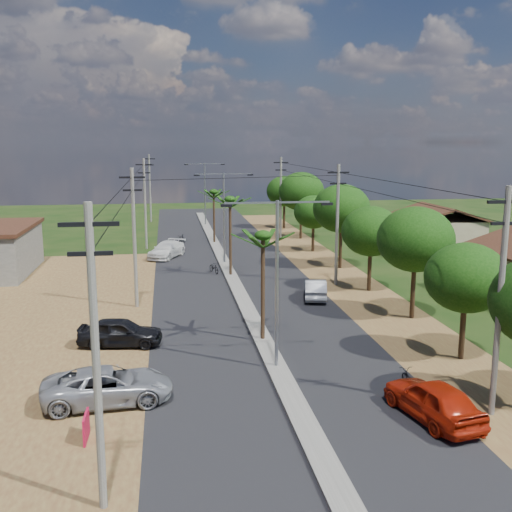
# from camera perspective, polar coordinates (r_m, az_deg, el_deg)

# --- Properties ---
(ground) EXTENTS (160.00, 160.00, 0.00)m
(ground) POSITION_cam_1_polar(r_m,az_deg,el_deg) (28.81, 1.94, -10.72)
(ground) COLOR black
(ground) RESTS_ON ground
(road) EXTENTS (12.00, 110.00, 0.04)m
(road) POSITION_cam_1_polar(r_m,az_deg,el_deg) (42.95, -1.71, -3.42)
(road) COLOR black
(road) RESTS_ON ground
(median) EXTENTS (1.00, 90.00, 0.18)m
(median) POSITION_cam_1_polar(r_m,az_deg,el_deg) (45.83, -2.16, -2.43)
(median) COLOR #605E56
(median) RESTS_ON ground
(dirt_shoulder_east) EXTENTS (5.00, 90.00, 0.03)m
(dirt_shoulder_east) POSITION_cam_1_polar(r_m,az_deg,el_deg) (44.74, 9.18, -2.99)
(dirt_shoulder_east) COLOR brown
(dirt_shoulder_east) RESTS_ON ground
(house_east_far) EXTENTS (7.60, 7.50, 4.60)m
(house_east_far) POSITION_cam_1_polar(r_m,az_deg,el_deg) (60.77, 16.80, 2.60)
(house_east_far) COLOR gray
(house_east_far) RESTS_ON ground
(tree_east_b) EXTENTS (4.00, 4.00, 5.83)m
(tree_east_b) POSITION_cam_1_polar(r_m,az_deg,el_deg) (30.63, 19.37, -1.98)
(tree_east_b) COLOR black
(tree_east_b) RESTS_ON ground
(tree_east_c) EXTENTS (4.60, 4.60, 6.83)m
(tree_east_c) POSITION_cam_1_polar(r_m,az_deg,el_deg) (36.86, 14.95, 1.53)
(tree_east_c) COLOR black
(tree_east_c) RESTS_ON ground
(tree_east_d) EXTENTS (4.20, 4.20, 6.13)m
(tree_east_d) POSITION_cam_1_polar(r_m,az_deg,el_deg) (43.27, 10.89, 2.32)
(tree_east_d) COLOR black
(tree_east_d) RESTS_ON ground
(tree_east_e) EXTENTS (4.80, 4.80, 7.14)m
(tree_east_e) POSITION_cam_1_polar(r_m,az_deg,el_deg) (50.78, 8.14, 4.49)
(tree_east_e) COLOR black
(tree_east_e) RESTS_ON ground
(tree_east_f) EXTENTS (3.80, 3.80, 5.52)m
(tree_east_f) POSITION_cam_1_polar(r_m,az_deg,el_deg) (58.47, 5.49, 4.18)
(tree_east_f) COLOR black
(tree_east_f) RESTS_ON ground
(tree_east_g) EXTENTS (5.00, 5.00, 7.38)m
(tree_east_g) POSITION_cam_1_polar(r_m,az_deg,el_deg) (66.23, 4.34, 6.14)
(tree_east_g) COLOR black
(tree_east_g) RESTS_ON ground
(tree_east_h) EXTENTS (4.40, 4.40, 6.52)m
(tree_east_h) POSITION_cam_1_polar(r_m,az_deg,el_deg) (74.01, 2.72, 6.18)
(tree_east_h) COLOR black
(tree_east_h) RESTS_ON ground
(palm_median_near) EXTENTS (2.00, 2.00, 6.15)m
(palm_median_near) POSITION_cam_1_polar(r_m,az_deg,el_deg) (31.15, 0.67, 1.51)
(palm_median_near) COLOR black
(palm_median_near) RESTS_ON ground
(palm_median_mid) EXTENTS (2.00, 2.00, 6.55)m
(palm_median_mid) POSITION_cam_1_polar(r_m,az_deg,el_deg) (46.84, -2.49, 5.07)
(palm_median_mid) COLOR black
(palm_median_mid) RESTS_ON ground
(palm_median_far) EXTENTS (2.00, 2.00, 5.85)m
(palm_median_far) POSITION_cam_1_polar(r_m,az_deg,el_deg) (62.76, -4.05, 5.91)
(palm_median_far) COLOR black
(palm_median_far) RESTS_ON ground
(streetlight_near) EXTENTS (5.10, 0.18, 8.00)m
(streetlight_near) POSITION_cam_1_polar(r_m,az_deg,el_deg) (27.42, 2.00, -1.37)
(streetlight_near) COLOR gray
(streetlight_near) RESTS_ON ground
(streetlight_mid) EXTENTS (5.10, 0.18, 8.00)m
(streetlight_mid) POSITION_cam_1_polar(r_m,az_deg,el_deg) (51.90, -3.07, 4.38)
(streetlight_mid) COLOR gray
(streetlight_mid) RESTS_ON ground
(streetlight_far) EXTENTS (5.10, 0.18, 8.00)m
(streetlight_far) POSITION_cam_1_polar(r_m,az_deg,el_deg) (76.72, -4.89, 6.43)
(streetlight_far) COLOR gray
(streetlight_far) RESTS_ON ground
(utility_pole_w_a) EXTENTS (1.60, 0.24, 9.00)m
(utility_pole_w_a) POSITION_cam_1_polar(r_m,az_deg,el_deg) (17.46, -15.02, -8.99)
(utility_pole_w_a) COLOR #605E56
(utility_pole_w_a) RESTS_ON ground
(utility_pole_w_b) EXTENTS (1.60, 0.24, 9.00)m
(utility_pole_w_b) POSITION_cam_1_polar(r_m,az_deg,el_deg) (38.84, -11.52, 1.98)
(utility_pole_w_b) COLOR #605E56
(utility_pole_w_b) RESTS_ON ground
(utility_pole_w_c) EXTENTS (1.60, 0.24, 9.00)m
(utility_pole_w_c) POSITION_cam_1_polar(r_m,az_deg,el_deg) (60.66, -10.52, 5.11)
(utility_pole_w_c) COLOR #605E56
(utility_pole_w_c) RESTS_ON ground
(utility_pole_w_d) EXTENTS (1.60, 0.24, 9.00)m
(utility_pole_w_d) POSITION_cam_1_polar(r_m,az_deg,el_deg) (81.58, -10.07, 6.54)
(utility_pole_w_d) COLOR #605E56
(utility_pole_w_d) RESTS_ON ground
(utility_pole_e_a) EXTENTS (1.60, 0.24, 9.00)m
(utility_pole_e_a) POSITION_cam_1_polar(r_m,az_deg,el_deg) (24.54, 22.24, -3.70)
(utility_pole_e_a) COLOR #605E56
(utility_pole_e_a) RESTS_ON ground
(utility_pole_e_b) EXTENTS (1.60, 0.24, 9.00)m
(utility_pole_e_b) POSITION_cam_1_polar(r_m,az_deg,el_deg) (44.52, 7.74, 3.20)
(utility_pole_e_b) COLOR #605E56
(utility_pole_e_b) RESTS_ON ground
(utility_pole_e_c) EXTENTS (1.60, 0.24, 9.00)m
(utility_pole_e_c) POSITION_cam_1_polar(r_m,az_deg,el_deg) (65.79, 2.37, 5.71)
(utility_pole_e_c) COLOR #605E56
(utility_pole_e_c) RESTS_ON ground
(car_red_near) EXTENTS (2.82, 4.94, 1.58)m
(car_red_near) POSITION_cam_1_polar(r_m,az_deg,el_deg) (24.59, 16.51, -13.08)
(car_red_near) COLOR #9C1A08
(car_red_near) RESTS_ON ground
(car_silver_mid) EXTENTS (2.28, 4.30, 1.35)m
(car_silver_mid) POSITION_cam_1_polar(r_m,az_deg,el_deg) (41.13, 5.68, -3.17)
(car_silver_mid) COLOR gray
(car_silver_mid) RESTS_ON ground
(car_white_far) EXTENTS (3.98, 5.45, 1.47)m
(car_white_far) POSITION_cam_1_polar(r_m,az_deg,el_deg) (56.01, -8.50, 0.56)
(car_white_far) COLOR silver
(car_white_far) RESTS_ON ground
(car_parked_silver) EXTENTS (5.50, 2.95, 1.47)m
(car_parked_silver) POSITION_cam_1_polar(r_m,az_deg,el_deg) (25.74, -13.92, -11.97)
(car_parked_silver) COLOR gray
(car_parked_silver) RESTS_ON ground
(car_parked_dark) EXTENTS (4.55, 2.29, 1.49)m
(car_parked_dark) POSITION_cam_1_polar(r_m,az_deg,el_deg) (32.38, -12.79, -7.14)
(car_parked_dark) COLOR black
(car_parked_dark) RESTS_ON ground
(moto_rider_east) EXTENTS (0.60, 1.68, 0.88)m
(moto_rider_east) POSITION_cam_1_polar(r_m,az_deg,el_deg) (27.10, 14.39, -11.49)
(moto_rider_east) COLOR black
(moto_rider_east) RESTS_ON ground
(moto_rider_west_a) EXTENTS (1.12, 1.83, 0.91)m
(moto_rider_west_a) POSITION_cam_1_polar(r_m,az_deg,el_deg) (49.04, -4.02, -1.13)
(moto_rider_west_a) COLOR black
(moto_rider_west_a) RESTS_ON ground
(moto_rider_west_b) EXTENTS (1.23, 1.91, 1.11)m
(moto_rider_west_b) POSITION_cam_1_polar(r_m,az_deg,el_deg) (62.53, -7.10, 1.49)
(moto_rider_west_b) COLOR black
(moto_rider_west_b) RESTS_ON ground
(roadside_sign) EXTENTS (0.10, 1.22, 1.02)m
(roadside_sign) POSITION_cam_1_polar(r_m,az_deg,el_deg) (23.11, -15.87, -15.44)
(roadside_sign) COLOR #A30F30
(roadside_sign) RESTS_ON ground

